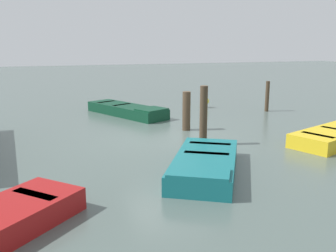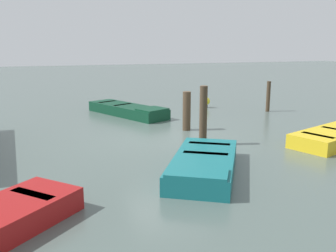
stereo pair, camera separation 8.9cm
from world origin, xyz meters
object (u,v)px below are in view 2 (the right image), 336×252
Objects in this scene: mooring_piling_near_right at (203,116)px; marker_buoy at (206,101)px; mooring_piling_mid_left at (268,96)px; rowboat_dark_green at (128,110)px; mooring_piling_far_right at (187,111)px; rowboat_teal at (204,164)px.

mooring_piling_near_right is 3.58× the size of marker_buoy.
mooring_piling_mid_left is 2.70× the size of marker_buoy.
rowboat_dark_green is 8.37× the size of marker_buoy.
marker_buoy is at bearing -24.52° from mooring_piling_near_right.
rowboat_dark_green is at bearing 79.92° from mooring_piling_mid_left.
mooring_piling_mid_left is 0.99× the size of mooring_piling_far_right.
rowboat_teal is at bearing 164.43° from mooring_piling_far_right.
rowboat_teal is 8.59m from mooring_piling_mid_left.
rowboat_teal is at bearing 157.41° from mooring_piling_near_right.
mooring_piling_mid_left reaches higher than rowboat_teal.
mooring_piling_far_right is at bearing -4.24° from rowboat_dark_green.
mooring_piling_near_right is 6.46m from marker_buoy.
mooring_piling_near_right reaches higher than mooring_piling_mid_left.
marker_buoy is at bearing 51.81° from mooring_piling_mid_left.
marker_buoy is at bearing -31.87° from mooring_piling_far_right.
mooring_piling_near_right reaches higher than marker_buoy.
rowboat_dark_green is at bearing 21.98° from mooring_piling_far_right.
mooring_piling_far_right is 2.72× the size of marker_buoy.
mooring_piling_far_right is (4.15, -1.16, 0.44)m from rowboat_teal.
mooring_piling_far_right is (1.94, -0.24, -0.20)m from mooring_piling_near_right.
mooring_piling_near_right is 1.96m from mooring_piling_far_right.
mooring_piling_mid_left is at bearing 168.13° from rowboat_teal.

